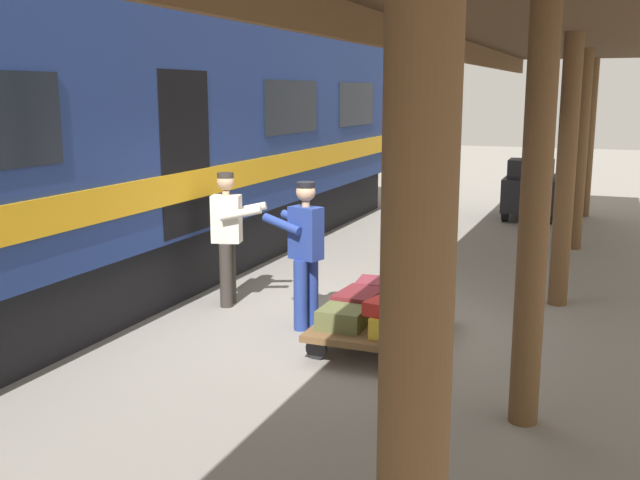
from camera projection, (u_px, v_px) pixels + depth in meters
ground_plane at (361, 327)px, 8.55m from camera, size 60.00×60.00×0.00m
platform_canopy at (557, 29)px, 7.18m from camera, size 3.20×19.35×3.56m
train_car at (86, 141)px, 9.52m from camera, size 3.02×18.24×4.00m
luggage_cart at (381, 320)px, 8.02m from camera, size 1.14×1.89×0.29m
suitcase_olive_duffel at (343, 318)px, 7.61m from camera, size 0.47×0.47×0.21m
suitcase_navy_fabric at (417, 297)px, 8.37m from camera, size 0.48×0.62×0.22m
suitcase_black_hardshell at (404, 310)px, 7.90m from camera, size 0.49×0.68×0.19m
suitcase_burgundy_valise at (374, 290)px, 8.55m from camera, size 0.41×0.50×0.26m
suitcase_yellow_case at (391, 323)px, 7.42m from camera, size 0.44×0.58×0.21m
suitcase_maroon_trunk at (359, 302)px, 8.08m from camera, size 0.46×0.64×0.25m
suitcase_red_plastic at (391, 306)px, 7.41m from camera, size 0.49×0.59×0.14m
porter_in_overalls at (305, 250)px, 8.38m from camera, size 0.73×0.55×1.70m
porter_by_door at (228, 234)px, 9.30m from camera, size 0.72×0.54×1.70m
baggage_tug at (531, 190)px, 15.78m from camera, size 1.13×1.72×1.30m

